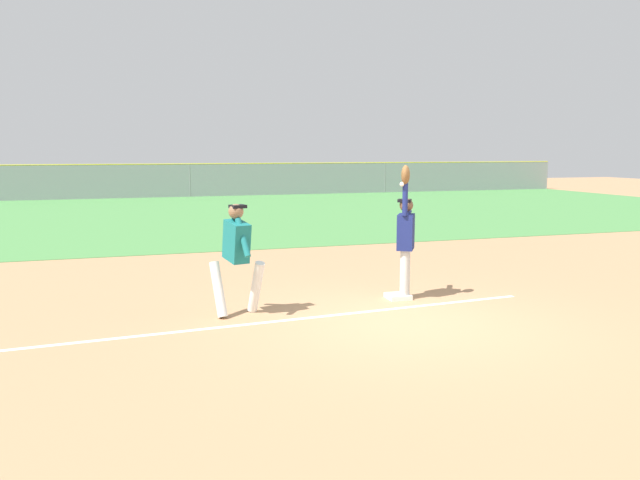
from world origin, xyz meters
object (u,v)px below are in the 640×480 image
Objects in this scene: first_base at (398,296)px; parked_car_tan at (192,181)px; fielder at (406,234)px; parked_car_red at (286,180)px; runner at (237,251)px; parked_car_black at (96,182)px; baseball at (402,184)px.

parked_car_tan is (0.05, 29.57, 0.63)m from first_base.
fielder is 0.50× the size of parked_car_red.
runner is 0.38× the size of parked_car_black.
runner is 2.91m from baseball.
parked_car_red is at bearing 58.72° from runner.
runner is at bearing -175.32° from first_base.
runner is 0.38× the size of parked_car_red.
parked_car_black is 1.01× the size of parked_car_red.
parked_car_red is (5.81, -0.27, 0.00)m from parked_car_tan.
fielder reaches higher than parked_car_red.
first_base is 5.14× the size of baseball.
parked_car_black and parked_car_tan have the same top height.
fielder reaches higher than parked_car_black.
parked_car_red is (5.86, 29.30, 0.63)m from first_base.
runner is (-2.81, -0.23, 0.96)m from first_base.
parked_car_tan is (0.12, 29.79, -1.29)m from baseball.
runner reaches higher than parked_car_tan.
baseball is 0.02× the size of parked_car_tan.
fielder is (0.11, -0.02, 1.08)m from first_base.
parked_car_red is (8.68, 29.53, -0.32)m from runner.
first_base is at bearing -97.28° from parked_car_red.
fielder is 0.50× the size of parked_car_black.
fielder is 0.89m from baseball.
fielder reaches higher than first_base.
parked_car_tan is (-0.06, 29.59, -0.45)m from fielder.
first_base is 1.94m from baseball.
baseball reaches higher than first_base.
parked_car_black is (-5.42, 29.57, -1.29)m from baseball.
baseball is at bearing -97.33° from parked_car_red.
baseball is at bearing -107.18° from first_base.
parked_car_tan is 5.82m from parked_car_red.
parked_car_black is (-5.49, 29.35, 0.63)m from first_base.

